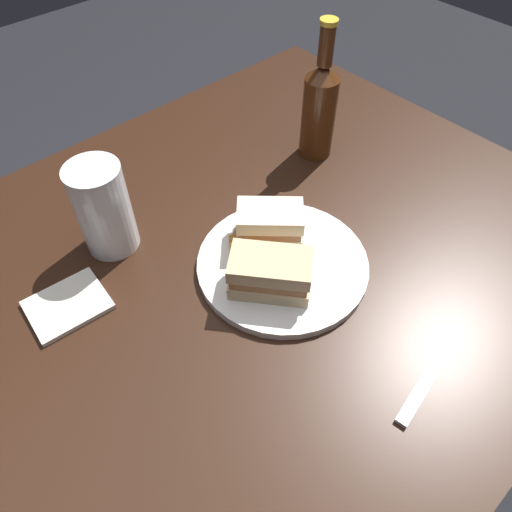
{
  "coord_description": "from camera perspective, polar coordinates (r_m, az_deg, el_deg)",
  "views": [
    {
      "loc": [
        0.29,
        0.38,
        1.36
      ],
      "look_at": [
        -0.03,
        0.03,
        0.81
      ],
      "focal_mm": 33.88,
      "sensor_mm": 36.0,
      "label": 1
    }
  ],
  "objects": [
    {
      "name": "dining_table",
      "position": [
        1.08,
        -2.26,
        -14.79
      ],
      "size": [
        1.21,
        0.91,
        0.78
      ],
      "primitive_type": "cube",
      "color": "black",
      "rests_on": "ground"
    },
    {
      "name": "potato_wedge_front",
      "position": [
        0.77,
        -1.97,
        2.33
      ],
      "size": [
        0.04,
        0.03,
        0.02
      ],
      "primitive_type": "cube",
      "rotation": [
        0.0,
        0.0,
        0.52
      ],
      "color": "#AD702D",
      "rests_on": "plate"
    },
    {
      "name": "potato_wedge_back",
      "position": [
        0.76,
        -2.3,
        1.13
      ],
      "size": [
        0.04,
        0.04,
        0.02
      ],
      "primitive_type": "cube",
      "rotation": [
        0.0,
        0.0,
        0.99
      ],
      "color": "#B77F33",
      "rests_on": "plate"
    },
    {
      "name": "sandwich_half_left",
      "position": [
        0.76,
        1.68,
        3.71
      ],
      "size": [
        0.12,
        0.12,
        0.06
      ],
      "color": "beige",
      "rests_on": "plate"
    },
    {
      "name": "fork",
      "position": [
        0.69,
        20.05,
        -12.69
      ],
      "size": [
        0.18,
        0.05,
        0.01
      ],
      "primitive_type": "cube",
      "rotation": [
        0.0,
        0.0,
        0.17
      ],
      "color": "silver",
      "rests_on": "dining_table"
    },
    {
      "name": "sandwich_half_right",
      "position": [
        0.69,
        1.69,
        -2.03
      ],
      "size": [
        0.13,
        0.13,
        0.06
      ],
      "color": "#CCB284",
      "rests_on": "plate"
    },
    {
      "name": "ground_plane",
      "position": [
        1.44,
        -1.77,
        -21.59
      ],
      "size": [
        6.0,
        6.0,
        0.0
      ],
      "primitive_type": "plane",
      "color": "black"
    },
    {
      "name": "potato_wedge_left_edge",
      "position": [
        0.74,
        0.72,
        -0.14
      ],
      "size": [
        0.02,
        0.05,
        0.02
      ],
      "primitive_type": "cube",
      "rotation": [
        0.0,
        0.0,
        4.73
      ],
      "color": "gold",
      "rests_on": "plate"
    },
    {
      "name": "cider_bottle",
      "position": [
        0.92,
        7.51,
        17.03
      ],
      "size": [
        0.06,
        0.06,
        0.26
      ],
      "color": "#47230F",
      "rests_on": "dining_table"
    },
    {
      "name": "plate",
      "position": [
        0.75,
        3.14,
        -0.95
      ],
      "size": [
        0.27,
        0.27,
        0.01
      ],
      "primitive_type": "cylinder",
      "color": "white",
      "rests_on": "dining_table"
    },
    {
      "name": "pint_glass",
      "position": [
        0.78,
        -17.42,
        4.84
      ],
      "size": [
        0.08,
        0.08,
        0.15
      ],
      "color": "white",
      "rests_on": "dining_table"
    },
    {
      "name": "potato_wedge_middle",
      "position": [
        0.73,
        -0.7,
        -0.74
      ],
      "size": [
        0.04,
        0.06,
        0.02
      ],
      "primitive_type": "cube",
      "rotation": [
        0.0,
        0.0,
        1.04
      ],
      "color": "gold",
      "rests_on": "plate"
    },
    {
      "name": "napkin",
      "position": [
        0.76,
        -21.33,
        -5.4
      ],
      "size": [
        0.12,
        0.1,
        0.01
      ],
      "primitive_type": "cube",
      "rotation": [
        0.0,
        0.0,
        -0.08
      ],
      "color": "silver",
      "rests_on": "dining_table"
    }
  ]
}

